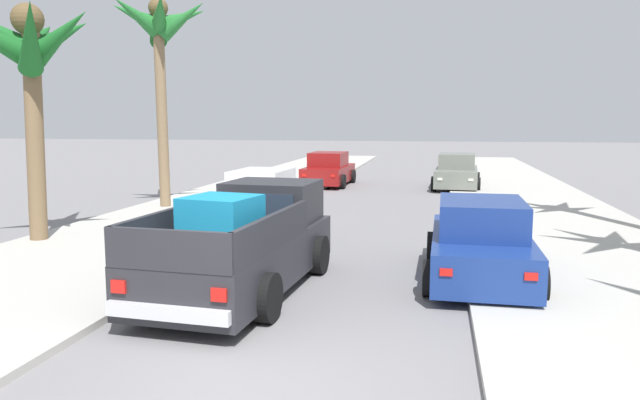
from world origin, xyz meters
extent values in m
plane|color=slate|center=(0.00, 0.00, 0.00)|extent=(160.00, 160.00, 0.00)
cube|color=#B2AFA8|center=(-5.31, 12.00, 0.06)|extent=(5.29, 60.00, 0.12)
cube|color=#B2AFA8|center=(5.31, 12.00, 0.06)|extent=(5.29, 60.00, 0.12)
cube|color=silver|center=(-4.07, 12.00, 0.05)|extent=(0.16, 60.00, 0.10)
cube|color=silver|center=(4.07, 12.00, 0.05)|extent=(0.16, 60.00, 0.10)
cube|color=#28282D|center=(-1.22, 3.58, 0.60)|extent=(2.27, 5.22, 0.80)
cube|color=#28282D|center=(-1.10, 5.17, 1.40)|extent=(1.82, 1.62, 0.80)
cube|color=#283342|center=(-1.16, 4.42, 1.42)|extent=(1.38, 0.16, 0.44)
cube|color=#283342|center=(-1.05, 5.93, 1.42)|extent=(1.46, 0.16, 0.48)
cube|color=#28282D|center=(-2.18, 2.78, 1.28)|extent=(0.33, 3.30, 0.56)
cube|color=#28282D|center=(-0.37, 2.66, 1.28)|extent=(0.33, 3.30, 0.56)
cube|color=#28282D|center=(-1.39, 1.07, 1.28)|extent=(1.88, 0.23, 0.56)
cube|color=silver|center=(-1.40, 0.98, 0.44)|extent=(1.83, 0.25, 0.20)
cylinder|color=black|center=(-2.09, 5.17, 0.38)|extent=(0.31, 0.78, 0.76)
cylinder|color=black|center=(-0.13, 5.04, 0.38)|extent=(0.31, 0.78, 0.76)
cylinder|color=black|center=(-2.29, 2.25, 0.38)|extent=(0.31, 0.78, 0.76)
cylinder|color=black|center=(-0.34, 2.11, 0.38)|extent=(0.31, 0.78, 0.76)
cube|color=red|center=(-2.14, 1.07, 0.74)|extent=(0.22, 0.06, 0.18)
cube|color=red|center=(-0.65, 0.96, 0.74)|extent=(0.22, 0.06, 0.18)
cube|color=#198CBF|center=(-1.27, 2.76, 1.40)|extent=(1.24, 1.24, 0.80)
cube|color=silver|center=(-3.02, 10.95, 0.54)|extent=(1.94, 4.27, 0.72)
cube|color=silver|center=(-3.02, 10.85, 1.22)|extent=(1.61, 2.16, 0.64)
cube|color=#283342|center=(-2.98, 11.82, 1.20)|extent=(1.37, 0.14, 0.52)
cube|color=#283342|center=(-3.06, 9.88, 1.20)|extent=(1.34, 0.14, 0.50)
cylinder|color=black|center=(-3.86, 12.29, 0.32)|extent=(0.25, 0.65, 0.64)
cylinder|color=black|center=(-2.06, 12.21, 0.32)|extent=(0.25, 0.65, 0.64)
cylinder|color=black|center=(-3.97, 9.69, 0.32)|extent=(0.25, 0.65, 0.64)
cylinder|color=black|center=(-2.17, 9.61, 0.32)|extent=(0.25, 0.65, 0.64)
cube|color=red|center=(-3.74, 8.87, 0.64)|extent=(0.20, 0.05, 0.12)
cube|color=white|center=(-3.54, 13.08, 0.61)|extent=(0.20, 0.05, 0.10)
cube|color=red|center=(-2.47, 8.81, 0.64)|extent=(0.20, 0.05, 0.12)
cube|color=white|center=(-2.31, 13.03, 0.61)|extent=(0.20, 0.05, 0.10)
cube|color=navy|center=(2.94, 5.21, 0.54)|extent=(1.81, 4.22, 0.72)
cube|color=navy|center=(2.94, 5.11, 1.22)|extent=(1.54, 2.12, 0.64)
cube|color=#283342|center=(2.95, 6.08, 1.20)|extent=(1.37, 0.10, 0.52)
cube|color=#283342|center=(2.93, 4.14, 1.20)|extent=(1.34, 0.10, 0.50)
cylinder|color=black|center=(2.06, 6.52, 0.32)|extent=(0.23, 0.64, 0.64)
cylinder|color=black|center=(3.86, 6.50, 0.32)|extent=(0.23, 0.64, 0.64)
cylinder|color=black|center=(2.03, 3.92, 0.32)|extent=(0.23, 0.64, 0.64)
cylinder|color=black|center=(3.83, 3.90, 0.32)|extent=(0.23, 0.64, 0.64)
cube|color=red|center=(2.29, 3.11, 0.64)|extent=(0.20, 0.04, 0.12)
cube|color=white|center=(2.35, 7.33, 0.61)|extent=(0.20, 0.04, 0.10)
cube|color=red|center=(3.55, 3.09, 0.64)|extent=(0.20, 0.04, 0.12)
cube|color=white|center=(3.59, 7.31, 0.61)|extent=(0.20, 0.04, 0.10)
cube|color=maroon|center=(-2.79, 20.83, 0.54)|extent=(1.89, 4.25, 0.72)
cube|color=maroon|center=(-2.80, 20.73, 1.22)|extent=(1.59, 2.15, 0.64)
cube|color=#283342|center=(-2.77, 21.70, 1.20)|extent=(1.37, 0.12, 0.52)
cube|color=#283342|center=(-2.83, 19.76, 1.20)|extent=(1.34, 0.12, 0.50)
cylinder|color=black|center=(-3.65, 22.16, 0.32)|extent=(0.24, 0.65, 0.64)
cylinder|color=black|center=(-1.85, 22.10, 0.32)|extent=(0.24, 0.65, 0.64)
cylinder|color=black|center=(-3.74, 19.56, 0.32)|extent=(0.24, 0.65, 0.64)
cylinder|color=black|center=(-1.93, 19.50, 0.32)|extent=(0.24, 0.65, 0.64)
cube|color=red|center=(-3.50, 18.74, 0.64)|extent=(0.20, 0.05, 0.12)
cube|color=white|center=(-3.34, 22.96, 0.61)|extent=(0.20, 0.05, 0.10)
cube|color=red|center=(-2.23, 18.70, 0.64)|extent=(0.20, 0.05, 0.12)
cube|color=white|center=(-2.11, 22.92, 0.61)|extent=(0.20, 0.05, 0.10)
cube|color=slate|center=(2.98, 20.60, 0.54)|extent=(1.99, 4.29, 0.72)
cube|color=slate|center=(2.99, 20.70, 1.22)|extent=(1.63, 2.18, 0.64)
cube|color=#283342|center=(2.93, 19.73, 1.20)|extent=(1.37, 0.15, 0.52)
cube|color=#283342|center=(3.04, 21.66, 1.20)|extent=(1.34, 0.15, 0.50)
cylinder|color=black|center=(3.81, 19.25, 0.32)|extent=(0.25, 0.65, 0.64)
cylinder|color=black|center=(2.01, 19.35, 0.32)|extent=(0.25, 0.65, 0.64)
cylinder|color=black|center=(3.95, 21.85, 0.32)|extent=(0.25, 0.65, 0.64)
cylinder|color=black|center=(2.15, 21.95, 0.32)|extent=(0.25, 0.65, 0.64)
cube|color=red|center=(3.73, 22.67, 0.64)|extent=(0.20, 0.05, 0.12)
cube|color=white|center=(3.48, 18.46, 0.61)|extent=(0.20, 0.05, 0.10)
cube|color=red|center=(2.46, 22.74, 0.64)|extent=(0.20, 0.05, 0.12)
cube|color=white|center=(2.25, 18.52, 0.61)|extent=(0.20, 0.05, 0.10)
cylinder|color=brown|center=(-7.39, 6.58, 2.67)|extent=(0.41, 0.60, 5.36)
cone|color=#196023|center=(-6.52, 6.51, 4.96)|extent=(1.81, 0.70, 1.45)
cone|color=#196023|center=(-7.02, 7.29, 5.05)|extent=(1.27, 1.75, 1.28)
cone|color=#196023|center=(-7.69, 7.44, 5.09)|extent=(1.14, 1.98, 1.24)
cone|color=#196023|center=(-8.12, 6.63, 5.07)|extent=(1.57, 0.67, 1.24)
cone|color=#196023|center=(-6.73, 5.75, 4.83)|extent=(1.73, 1.96, 1.69)
sphere|color=brown|center=(-7.39, 6.58, 5.35)|extent=(0.74, 0.74, 0.74)
cylinder|color=#846B4C|center=(-6.86, 12.28, 3.30)|extent=(0.35, 0.44, 6.61)
cone|color=#23702D|center=(-6.01, 12.26, 6.24)|extent=(1.74, 0.59, 1.40)
cone|color=#23702D|center=(-6.31, 12.95, 6.39)|extent=(1.58, 1.77, 1.15)
cone|color=#23702D|center=(-7.47, 13.19, 6.14)|extent=(1.67, 2.11, 1.61)
cone|color=#23702D|center=(-7.64, 12.18, 6.39)|extent=(1.71, 0.75, 1.14)
cone|color=#23702D|center=(-7.30, 11.58, 6.30)|extent=(1.38, 1.74, 1.29)
cone|color=#23702D|center=(-6.47, 11.57, 6.34)|extent=(1.32, 1.75, 1.23)
sphere|color=brown|center=(-6.86, 12.28, 6.60)|extent=(0.63, 0.63, 0.63)
camera|label=1|loc=(2.09, -6.14, 3.00)|focal=33.31mm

